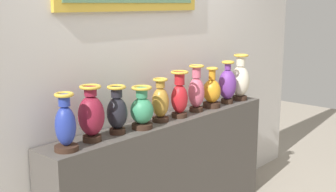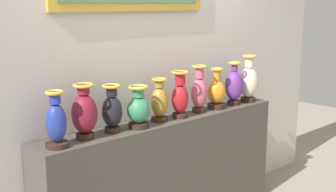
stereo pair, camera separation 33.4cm
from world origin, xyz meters
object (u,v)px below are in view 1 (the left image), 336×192
at_px(vase_amber, 212,92).
at_px(vase_violet, 227,84).
at_px(vase_ivory, 240,80).
at_px(vase_burgundy, 91,115).
at_px(vase_onyx, 117,111).
at_px(vase_cobalt, 65,125).
at_px(vase_jade, 142,110).
at_px(vase_crimson, 179,96).
at_px(vase_ochre, 160,102).
at_px(vase_rose, 196,91).

xyz_separation_m(vase_amber, vase_violet, (0.23, -0.01, 0.04)).
height_order(vase_violet, vase_ivory, vase_ivory).
distance_m(vase_burgundy, vase_onyx, 0.23).
bearing_deg(vase_cobalt, vase_jade, -0.04).
relative_size(vase_jade, vase_crimson, 0.84).
xyz_separation_m(vase_cobalt, vase_amber, (1.54, 0.02, -0.02)).
height_order(vase_onyx, vase_jade, vase_onyx).
bearing_deg(vase_ivory, vase_cobalt, -179.94).
distance_m(vase_cobalt, vase_burgundy, 0.23).
distance_m(vase_jade, vase_crimson, 0.43).
xyz_separation_m(vase_ochre, vase_rose, (0.44, -0.01, 0.02)).
bearing_deg(vase_cobalt, vase_burgundy, 7.81).
height_order(vase_jade, vase_ochre, vase_ochre).
bearing_deg(vase_ivory, vase_crimson, 179.60).
bearing_deg(vase_cobalt, vase_violet, 0.30).
height_order(vase_jade, vase_crimson, vase_crimson).
relative_size(vase_jade, vase_rose, 0.79).
bearing_deg(vase_violet, vase_cobalt, -179.70).
distance_m(vase_crimson, vase_ivory, 0.88).
relative_size(vase_crimson, vase_violet, 0.96).
relative_size(vase_onyx, vase_amber, 0.97).
bearing_deg(vase_crimson, vase_jade, -178.86).
distance_m(vase_burgundy, vase_ochre, 0.67).
bearing_deg(vase_burgundy, vase_amber, -0.54).
relative_size(vase_jade, vase_amber, 0.89).
bearing_deg(vase_violet, vase_jade, -179.49).
bearing_deg(vase_crimson, vase_ivory, -0.40).
bearing_deg(vase_onyx, vase_burgundy, -178.93).
bearing_deg(vase_violet, vase_onyx, 178.87).
bearing_deg(vase_jade, vase_cobalt, 179.96).
xyz_separation_m(vase_onyx, vase_amber, (1.09, -0.02, -0.02)).
bearing_deg(vase_rose, vase_ivory, -2.24).
relative_size(vase_ochre, vase_crimson, 0.90).
relative_size(vase_burgundy, vase_crimson, 1.01).
height_order(vase_onyx, vase_ivory, vase_ivory).
bearing_deg(vase_amber, vase_burgundy, 179.46).
distance_m(vase_ochre, vase_ivory, 1.08).
relative_size(vase_cobalt, vase_crimson, 0.98).
height_order(vase_burgundy, vase_onyx, vase_burgundy).
xyz_separation_m(vase_jade, vase_crimson, (0.43, 0.01, 0.03)).
bearing_deg(vase_ochre, vase_onyx, 179.60).
height_order(vase_burgundy, vase_amber, vase_burgundy).
xyz_separation_m(vase_cobalt, vase_ochre, (0.90, 0.03, -0.01)).
height_order(vase_onyx, vase_ochre, vase_onyx).
distance_m(vase_jade, vase_amber, 0.88).
xyz_separation_m(vase_violet, vase_ivory, (0.20, -0.01, 0.01)).
relative_size(vase_amber, vase_violet, 0.91).
bearing_deg(vase_amber, vase_crimson, -178.67).
xyz_separation_m(vase_rose, vase_violet, (0.43, -0.02, 0.00)).
bearing_deg(vase_burgundy, vase_onyx, 1.07).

